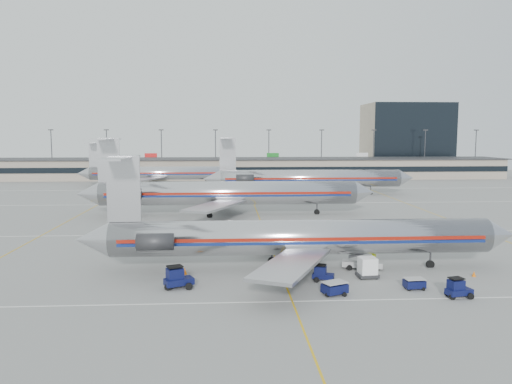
{
  "coord_description": "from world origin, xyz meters",
  "views": [
    {
      "loc": [
        -5.18,
        -56.65,
        13.31
      ],
      "look_at": [
        -0.68,
        20.56,
        4.5
      ],
      "focal_mm": 35.0,
      "sensor_mm": 36.0,
      "label": 1
    }
  ],
  "objects": [
    {
      "name": "jet_second_row",
      "position": [
        -5.92,
        26.15,
        3.77
      ],
      "size": [
        49.69,
        29.26,
        13.01
      ],
      "color": "silver",
      "rests_on": "ground"
    },
    {
      "name": "jet_foreground",
      "position": [
        1.28,
        -8.5,
        3.32
      ],
      "size": [
        43.77,
        25.78,
        11.46
      ],
      "color": "silver",
      "rests_on": "ground"
    },
    {
      "name": "cone_right",
      "position": [
        18.13,
        -11.93,
        0.26
      ],
      "size": [
        0.5,
        0.5,
        0.53
      ],
      "primitive_type": "cone",
      "rotation": [
        0.0,
        0.0,
        -0.36
      ],
      "color": "orange",
      "rests_on": "ground"
    },
    {
      "name": "ramp_worker_far",
      "position": [
        7.48,
        -12.23,
        0.75
      ],
      "size": [
        0.83,
        0.71,
        1.5
      ],
      "primitive_type": "imported",
      "rotation": [
        0.0,
        0.0,
        -0.21
      ],
      "color": "#9CC712",
      "rests_on": "ground"
    },
    {
      "name": "distant_building",
      "position": [
        62.0,
        128.0,
        12.5
      ],
      "size": [
        30.0,
        20.0,
        25.0
      ],
      "primitive_type": "cube",
      "color": "tan",
      "rests_on": "ground"
    },
    {
      "name": "cart_inner",
      "position": [
        3.77,
        -16.53,
        0.59
      ],
      "size": [
        2.34,
        2.03,
        1.12
      ],
      "rotation": [
        0.0,
        0.0,
        0.43
      ],
      "color": "#0A0F3A",
      "rests_on": "ground"
    },
    {
      "name": "cart_outer",
      "position": [
        11.02,
        -15.41,
        0.51
      ],
      "size": [
        1.77,
        1.27,
        0.96
      ],
      "rotation": [
        0.0,
        0.0,
        0.06
      ],
      "color": "#0A0F3A",
      "rests_on": "ground"
    },
    {
      "name": "ground",
      "position": [
        0.0,
        0.0,
        0.0
      ],
      "size": [
        260.0,
        260.0,
        0.0
      ],
      "primitive_type": "plane",
      "color": "gray",
      "rests_on": "ground"
    },
    {
      "name": "ramp_worker_near",
      "position": [
        9.66,
        -7.83,
        0.94
      ],
      "size": [
        0.82,
        0.76,
        1.88
      ],
      "primitive_type": "imported",
      "rotation": [
        0.0,
        0.0,
        0.62
      ],
      "color": "#CEE915",
      "rests_on": "ground"
    },
    {
      "name": "jet_third_row",
      "position": [
        12.46,
        53.64,
        3.76
      ],
      "size": [
        47.38,
        29.14,
        12.96
      ],
      "color": "silver",
      "rests_on": "ground"
    },
    {
      "name": "belt_loader",
      "position": [
        8.39,
        -8.55,
        0.66
      ],
      "size": [
        4.82,
        2.43,
        2.46
      ],
      "rotation": [
        0.0,
        0.0,
        -0.27
      ],
      "color": "#9E9E9E",
      "rests_on": "ground"
    },
    {
      "name": "cone_left",
      "position": [
        -9.32,
        -9.55,
        0.33
      ],
      "size": [
        0.51,
        0.51,
        0.66
      ],
      "primitive_type": "cone",
      "rotation": [
        0.0,
        0.0,
        0.06
      ],
      "color": "orange",
      "rests_on": "ground"
    },
    {
      "name": "tug_center",
      "position": [
        3.46,
        -12.55,
        0.71
      ],
      "size": [
        2.13,
        1.55,
        1.57
      ],
      "rotation": [
        0.0,
        0.0,
        -0.34
      ],
      "color": "#0A0F3A",
      "rests_on": "ground"
    },
    {
      "name": "tug_left",
      "position": [
        -9.59,
        -13.97,
        0.92
      ],
      "size": [
        2.76,
        2.14,
        2.01
      ],
      "rotation": [
        0.0,
        0.0,
        0.42
      ],
      "color": "#0A0F3A",
      "rests_on": "ground"
    },
    {
      "name": "light_mast_row",
      "position": [
        0.0,
        112.0,
        8.58
      ],
      "size": [
        163.6,
        0.4,
        15.28
      ],
      "color": "#38383D",
      "rests_on": "ground"
    },
    {
      "name": "apron_markings",
      "position": [
        0.0,
        10.0,
        0.01
      ],
      "size": [
        160.0,
        0.15,
        0.02
      ],
      "primitive_type": "cube",
      "color": "silver",
      "rests_on": "ground"
    },
    {
      "name": "uld_container",
      "position": [
        7.92,
        -11.73,
        0.98
      ],
      "size": [
        1.97,
        1.69,
        1.93
      ],
      "rotation": [
        0.0,
        0.0,
        0.09
      ],
      "color": "#2D2D30",
      "rests_on": "ground"
    },
    {
      "name": "terminal",
      "position": [
        0.0,
        97.97,
        3.16
      ],
      "size": [
        162.0,
        17.0,
        6.25
      ],
      "color": "gray",
      "rests_on": "ground"
    },
    {
      "name": "tug_right",
      "position": [
        13.7,
        -17.9,
        0.78
      ],
      "size": [
        2.28,
        1.5,
        1.7
      ],
      "rotation": [
        0.0,
        0.0,
        0.23
      ],
      "color": "#0A0F3A",
      "rests_on": "ground"
    },
    {
      "name": "jet_back_row",
      "position": [
        -24.17,
        76.74,
        3.36
      ],
      "size": [
        42.35,
        26.05,
        11.58
      ],
      "color": "silver",
      "rests_on": "ground"
    }
  ]
}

